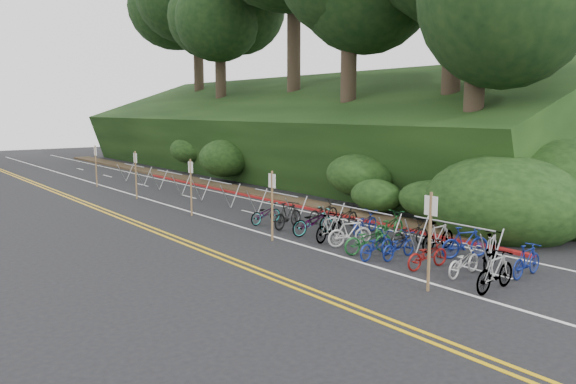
% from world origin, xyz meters
% --- Properties ---
extents(ground, '(120.00, 120.00, 0.00)m').
position_xyz_m(ground, '(0.00, 0.00, 0.00)').
color(ground, black).
rests_on(ground, ground).
extents(road_markings, '(7.47, 80.00, 0.01)m').
position_xyz_m(road_markings, '(0.63, 10.10, 0.00)').
color(road_markings, gold).
rests_on(road_markings, ground).
extents(red_curb, '(0.25, 28.00, 0.10)m').
position_xyz_m(red_curb, '(5.70, 12.00, 0.05)').
color(red_curb, maroon).
rests_on(red_curb, ground).
extents(embankment, '(14.30, 48.14, 9.11)m').
position_xyz_m(embankment, '(12.96, 19.04, 2.57)').
color(embankment, black).
rests_on(embankment, ground).
extents(bike_rack_front, '(1.19, 2.86, 1.28)m').
position_xyz_m(bike_rack_front, '(3.00, -0.84, 0.91)').
color(bike_rack_front, '#9A9C9F').
rests_on(bike_rack_front, ground).
extents(bike_racks_rest, '(1.14, 23.00, 1.17)m').
position_xyz_m(bike_racks_rest, '(3.00, 13.00, 0.85)').
color(bike_racks_rest, '#9A9C9F').
rests_on(bike_racks_rest, ground).
extents(signpost_near, '(0.08, 0.40, 2.58)m').
position_xyz_m(signpost_near, '(0.41, -2.02, 1.47)').
color(signpost_near, brown).
rests_on(signpost_near, ground).
extents(signposts_rest, '(0.08, 18.40, 2.50)m').
position_xyz_m(signposts_rest, '(0.60, 14.00, 1.43)').
color(signposts_rest, brown).
rests_on(signposts_rest, ground).
extents(bike_front, '(0.78, 1.71, 0.87)m').
position_xyz_m(bike_front, '(1.72, 1.02, 0.43)').
color(bike_front, navy).
rests_on(bike_front, ground).
extents(bike_valet, '(3.13, 12.39, 1.10)m').
position_xyz_m(bike_valet, '(3.02, 2.05, 0.48)').
color(bike_valet, slate).
rests_on(bike_valet, ground).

